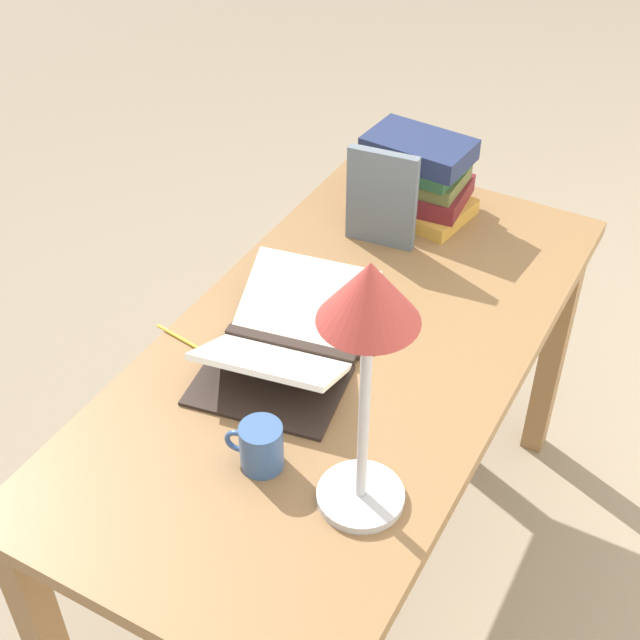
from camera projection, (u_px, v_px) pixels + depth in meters
ground_plane at (340, 568)px, 2.31m from camera, size 12.00×12.00×0.00m
reading_desk at (344, 383)px, 1.89m from camera, size 1.43×0.70×0.77m
open_book at (290, 338)px, 1.79m from camera, size 0.48×0.35×0.10m
book_stack_tall at (417, 178)px, 2.15m from camera, size 0.21×0.29×0.20m
book_standing_upright at (382, 199)px, 2.03m from camera, size 0.04×0.17×0.24m
reading_lamp at (368, 329)px, 1.27m from camera, size 0.15×0.15×0.50m
coffee_mug at (260, 446)px, 1.54m from camera, size 0.08×0.11×0.09m
pencil at (184, 340)px, 1.82m from camera, size 0.03×0.15×0.01m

